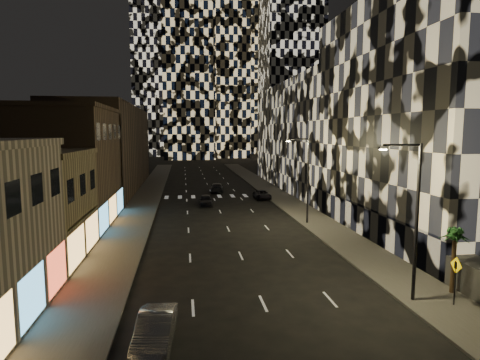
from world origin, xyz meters
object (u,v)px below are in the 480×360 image
object	(u,v)px
car_silver_parked	(155,330)
streetlight_far	(306,174)
car_dark_rightlane	(262,195)
streetlight_near	(413,211)
car_dark_midlane	(206,200)
ped_sign	(456,272)
car_dark_oncoming	(217,188)
palm_tree	(455,239)

from	to	relation	value
car_silver_parked	streetlight_far	bearing A→B (deg)	62.71
car_silver_parked	car_dark_rightlane	xyz separation A→B (m)	(12.80, 39.40, -0.11)
car_dark_rightlane	streetlight_near	bearing A→B (deg)	-88.66
car_dark_midlane	ped_sign	world-z (taller)	ped_sign
car_dark_midlane	car_dark_oncoming	size ratio (longest dim) A/B	0.83
car_dark_rightlane	ped_sign	size ratio (longest dim) A/B	1.67
car_dark_rightlane	ped_sign	world-z (taller)	ped_sign
streetlight_near	car_dark_oncoming	bearing A→B (deg)	99.44
ped_sign	car_silver_parked	bearing A→B (deg)	-172.14
streetlight_far	car_dark_oncoming	bearing A→B (deg)	106.85
streetlight_near	palm_tree	world-z (taller)	streetlight_near
car_dark_rightlane	ped_sign	distance (m)	37.78
streetlight_near	car_dark_oncoming	distance (m)	45.22
car_silver_parked	car_dark_oncoming	size ratio (longest dim) A/B	0.90
streetlight_far	palm_tree	distance (m)	19.73
car_dark_oncoming	ped_sign	world-z (taller)	ped_sign
streetlight_near	car_dark_oncoming	world-z (taller)	streetlight_near
car_dark_oncoming	streetlight_near	bearing A→B (deg)	104.79
streetlight_far	car_dark_midlane	distance (m)	16.59
streetlight_far	palm_tree	world-z (taller)	streetlight_far
streetlight_far	car_dark_oncoming	size ratio (longest dim) A/B	1.77
car_dark_rightlane	car_silver_parked	bearing A→B (deg)	-108.78
car_dark_oncoming	ped_sign	bearing A→B (deg)	107.17
streetlight_near	car_silver_parked	xyz separation A→B (m)	(-14.15, -2.80, -4.60)
car_silver_parked	ped_sign	size ratio (longest dim) A/B	1.66
streetlight_near	car_dark_rightlane	bearing A→B (deg)	92.12
streetlight_far	ped_sign	size ratio (longest dim) A/B	3.28
streetlight_near	car_dark_oncoming	size ratio (longest dim) A/B	1.77
car_dark_oncoming	car_silver_parked	bearing A→B (deg)	87.17
car_dark_rightlane	palm_tree	size ratio (longest dim) A/B	1.15
streetlight_far	car_dark_midlane	bearing A→B (deg)	128.24
car_dark_midlane	car_dark_oncoming	bearing A→B (deg)	80.18
streetlight_near	streetlight_far	size ratio (longest dim) A/B	1.00
car_silver_parked	car_dark_rightlane	world-z (taller)	car_silver_parked
streetlight_far	car_silver_parked	xyz separation A→B (m)	(-14.15, -22.80, -4.60)
car_dark_oncoming	car_dark_rightlane	distance (m)	9.84
car_dark_midlane	car_dark_rightlane	xyz separation A→B (m)	(8.51, 4.09, -0.08)
car_dark_oncoming	car_dark_midlane	bearing A→B (deg)	83.53
streetlight_far	car_silver_parked	size ratio (longest dim) A/B	1.97
streetlight_near	car_dark_midlane	distance (m)	34.29
car_dark_oncoming	streetlight_far	bearing A→B (deg)	112.19
car_silver_parked	palm_tree	size ratio (longest dim) A/B	1.15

